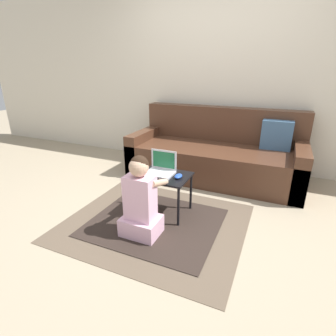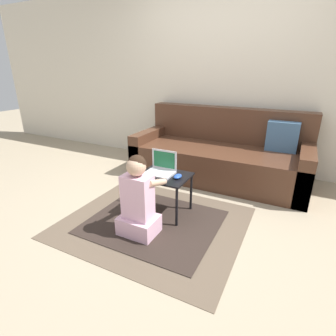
{
  "view_description": "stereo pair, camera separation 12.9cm",
  "coord_description": "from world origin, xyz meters",
  "px_view_note": "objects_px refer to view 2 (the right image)",
  "views": [
    {
      "loc": [
        0.94,
        -2.16,
        1.38
      ],
      "look_at": [
        -0.02,
        0.01,
        0.47
      ],
      "focal_mm": 28.0,
      "sensor_mm": 36.0,
      "label": 1
    },
    {
      "loc": [
        1.06,
        -2.1,
        1.38
      ],
      "look_at": [
        -0.02,
        0.01,
        0.47
      ],
      "focal_mm": 28.0,
      "sensor_mm": 36.0,
      "label": 2
    }
  ],
  "objects_px": {
    "couch": "(221,155)",
    "laptop": "(161,170)",
    "person_seated": "(138,200)",
    "laptop_desk": "(164,180)",
    "computer_mouse": "(178,176)"
  },
  "relations": [
    {
      "from": "laptop_desk",
      "to": "person_seated",
      "type": "relative_size",
      "value": 0.67
    },
    {
      "from": "laptop",
      "to": "laptop_desk",
      "type": "bearing_deg",
      "value": -26.45
    },
    {
      "from": "couch",
      "to": "computer_mouse",
      "type": "distance_m",
      "value": 1.2
    },
    {
      "from": "couch",
      "to": "laptop_desk",
      "type": "distance_m",
      "value": 1.21
    },
    {
      "from": "couch",
      "to": "person_seated",
      "type": "height_order",
      "value": "couch"
    },
    {
      "from": "couch",
      "to": "laptop",
      "type": "bearing_deg",
      "value": -103.07
    },
    {
      "from": "laptop_desk",
      "to": "couch",
      "type": "bearing_deg",
      "value": 79.46
    },
    {
      "from": "computer_mouse",
      "to": "person_seated",
      "type": "bearing_deg",
      "value": -113.56
    },
    {
      "from": "laptop",
      "to": "person_seated",
      "type": "bearing_deg",
      "value": -87.32
    },
    {
      "from": "laptop",
      "to": "computer_mouse",
      "type": "distance_m",
      "value": 0.2
    },
    {
      "from": "laptop_desk",
      "to": "computer_mouse",
      "type": "height_order",
      "value": "computer_mouse"
    },
    {
      "from": "laptop",
      "to": "person_seated",
      "type": "xyz_separation_m",
      "value": [
        0.02,
        -0.44,
        -0.12
      ]
    },
    {
      "from": "couch",
      "to": "laptop",
      "type": "height_order",
      "value": "couch"
    },
    {
      "from": "laptop_desk",
      "to": "laptop",
      "type": "height_order",
      "value": "laptop"
    },
    {
      "from": "person_seated",
      "to": "couch",
      "type": "bearing_deg",
      "value": 81.15
    }
  ]
}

